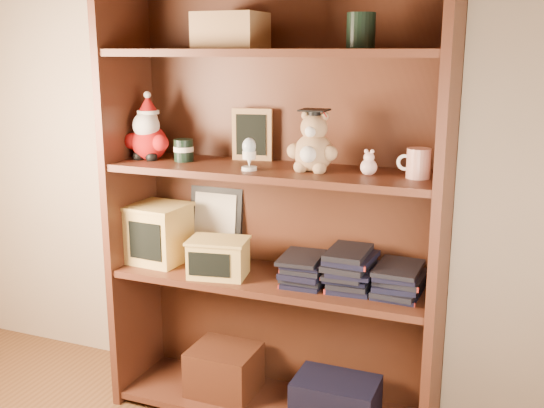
{
  "coord_description": "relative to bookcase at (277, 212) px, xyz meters",
  "views": [
    {
      "loc": [
        0.94,
        -0.71,
        1.35
      ],
      "look_at": [
        0.13,
        1.3,
        0.82
      ],
      "focal_mm": 42.0,
      "sensor_mm": 36.0,
      "label": 1
    }
  ],
  "objects": [
    {
      "name": "bookcase",
      "position": [
        0.0,
        0.0,
        0.0
      ],
      "size": [
        1.2,
        0.35,
        1.6
      ],
      "color": "#4E2516",
      "rests_on": "ground"
    },
    {
      "name": "shelf_lower",
      "position": [
        0.0,
        -0.05,
        -0.24
      ],
      "size": [
        1.14,
        0.33,
        0.02
      ],
      "color": "#4E2516",
      "rests_on": "ground"
    },
    {
      "name": "shelf_upper",
      "position": [
        0.0,
        -0.05,
        0.16
      ],
      "size": [
        1.14,
        0.33,
        0.02
      ],
      "color": "#4E2516",
      "rests_on": "ground"
    },
    {
      "name": "santa_plush",
      "position": [
        -0.49,
        -0.06,
        0.27
      ],
      "size": [
        0.18,
        0.13,
        0.26
      ],
      "color": "#A50F0F",
      "rests_on": "shelf_upper"
    },
    {
      "name": "teachers_tin",
      "position": [
        -0.35,
        -0.05,
        0.21
      ],
      "size": [
        0.07,
        0.07,
        0.08
      ],
      "color": "black",
      "rests_on": "shelf_upper"
    },
    {
      "name": "chalkboard_plaque",
      "position": [
        -0.12,
        0.06,
        0.26
      ],
      "size": [
        0.15,
        0.09,
        0.19
      ],
      "color": "#9E7547",
      "rests_on": "shelf_upper"
    },
    {
      "name": "egg_cup",
      "position": [
        -0.05,
        -0.13,
        0.23
      ],
      "size": [
        0.05,
        0.05,
        0.11
      ],
      "color": "white",
      "rests_on": "shelf_upper"
    },
    {
      "name": "grad_teddy_bear",
      "position": [
        0.15,
        -0.06,
        0.25
      ],
      "size": [
        0.18,
        0.15,
        0.21
      ],
      "color": "tan",
      "rests_on": "shelf_upper"
    },
    {
      "name": "pink_figurine",
      "position": [
        0.34,
        -0.05,
        0.2
      ],
      "size": [
        0.06,
        0.06,
        0.09
      ],
      "color": "beige",
      "rests_on": "shelf_upper"
    },
    {
      "name": "teacher_mug",
      "position": [
        0.5,
        -0.05,
        0.22
      ],
      "size": [
        0.11,
        0.08,
        0.1
      ],
      "color": "silver",
      "rests_on": "shelf_upper"
    },
    {
      "name": "certificate_frame",
      "position": [
        -0.29,
        0.09,
        -0.09
      ],
      "size": [
        0.22,
        0.06,
        0.28
      ],
      "color": "black",
      "rests_on": "shelf_lower"
    },
    {
      "name": "treats_box",
      "position": [
        -0.46,
        -0.05,
        -0.12
      ],
      "size": [
        0.22,
        0.22,
        0.22
      ],
      "color": "#D9B459",
      "rests_on": "shelf_lower"
    },
    {
      "name": "pencils_box",
      "position": [
        -0.18,
        -0.12,
        -0.16
      ],
      "size": [
        0.23,
        0.19,
        0.14
      ],
      "color": "#D9B459",
      "rests_on": "shelf_lower"
    },
    {
      "name": "book_stack_left",
      "position": [
        0.12,
        -0.05,
        -0.18
      ],
      "size": [
        0.14,
        0.2,
        0.1
      ],
      "color": "black",
      "rests_on": "shelf_lower"
    },
    {
      "name": "book_stack_mid",
      "position": [
        0.29,
        -0.05,
        -0.16
      ],
      "size": [
        0.14,
        0.2,
        0.13
      ],
      "color": "black",
      "rests_on": "shelf_lower"
    },
    {
      "name": "book_stack_right",
      "position": [
        0.46,
        -0.05,
        -0.18
      ],
      "size": [
        0.14,
        0.2,
        0.1
      ],
      "color": "black",
      "rests_on": "shelf_lower"
    }
  ]
}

